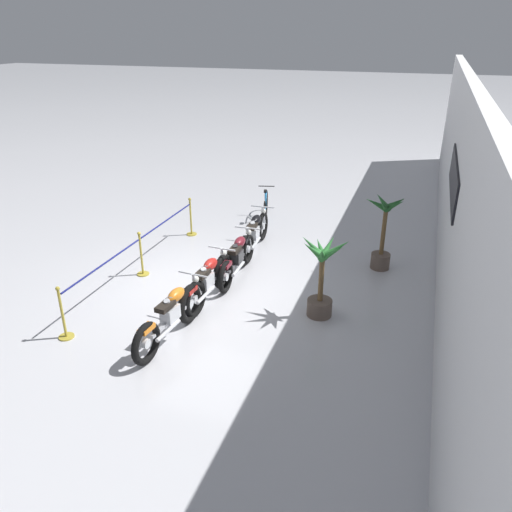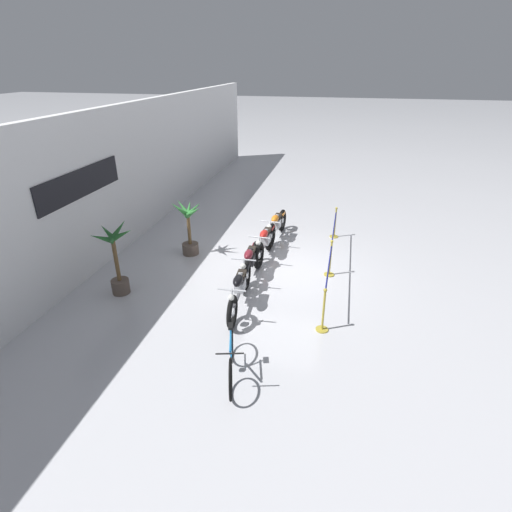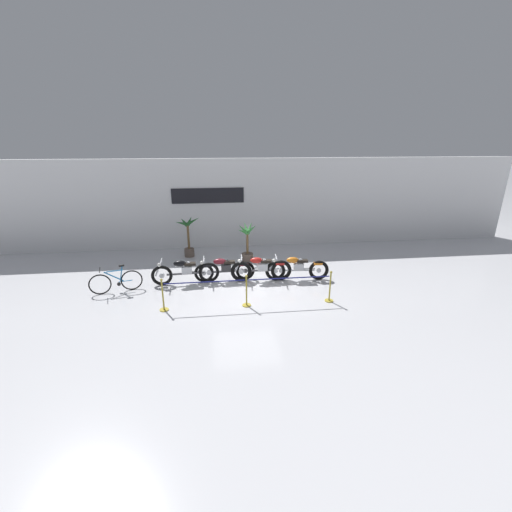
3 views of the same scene
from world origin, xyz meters
name	(u,v)px [view 1 (image 1 of 3)]	position (x,y,z in m)	size (l,w,h in m)	color
ground_plane	(197,285)	(0.00, 0.00, 0.00)	(120.00, 120.00, 0.00)	silver
back_wall	(460,223)	(0.00, 5.12, 2.10)	(28.00, 0.29, 4.20)	white
motorcycle_black_0	(254,234)	(-2.13, 0.61, 0.48)	(2.45, 0.62, 0.96)	black
motorcycle_maroon_1	(238,258)	(-0.71, 0.71, 0.47)	(2.25, 0.62, 0.94)	black
motorcycle_red_2	(207,283)	(0.64, 0.57, 0.47)	(2.28, 0.62, 0.97)	black
motorcycle_orange_3	(172,315)	(1.98, 0.47, 0.47)	(2.39, 0.62, 0.95)	black
bicycle	(266,207)	(-4.45, 0.16, 0.39)	(1.70, 0.60, 0.97)	black
potted_palm_left_of_row	(383,233)	(-2.20, 3.72, 0.89)	(1.10, 0.91, 1.86)	brown
potted_palm_right_of_row	(322,277)	(0.34, 2.84, 0.84)	(0.89, 1.00, 1.70)	brown
stanchion_far_left	(163,232)	(-1.14, -1.39, 0.66)	(5.37, 0.28, 1.05)	gold
stanchion_mid_left	(142,260)	(-0.09, -1.39, 0.36)	(0.28, 0.28, 1.05)	gold
stanchion_mid_right	(64,321)	(2.63, -1.39, 0.36)	(0.28, 0.28, 1.05)	gold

